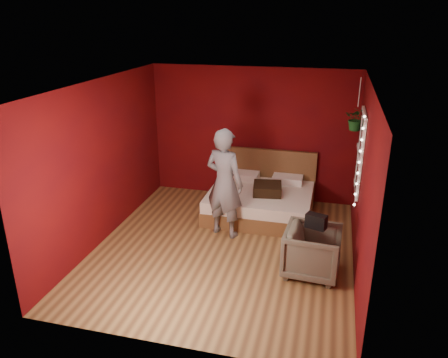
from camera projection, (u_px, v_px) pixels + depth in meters
floor at (224, 249)px, 6.98m from camera, size 4.50×4.50×0.00m
room_walls at (224, 148)px, 6.38m from camera, size 4.04×4.54×2.62m
window at (360, 152)px, 6.80m from camera, size 0.05×0.97×1.27m
fairy_lights at (359, 162)px, 6.33m from camera, size 0.04×0.04×1.45m
bed at (261, 199)px, 8.15m from camera, size 1.89×1.61×1.04m
person at (224, 183)px, 7.13m from camera, size 0.78×0.63×1.85m
armchair at (312, 251)px, 6.20m from camera, size 0.83×0.81×0.71m
handbag at (316, 221)px, 6.08m from camera, size 0.32×0.23×0.20m
throw_pillow at (267, 189)px, 7.86m from camera, size 0.56×0.56×0.18m
hanging_plant at (357, 119)px, 6.96m from camera, size 0.40×0.36×0.84m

